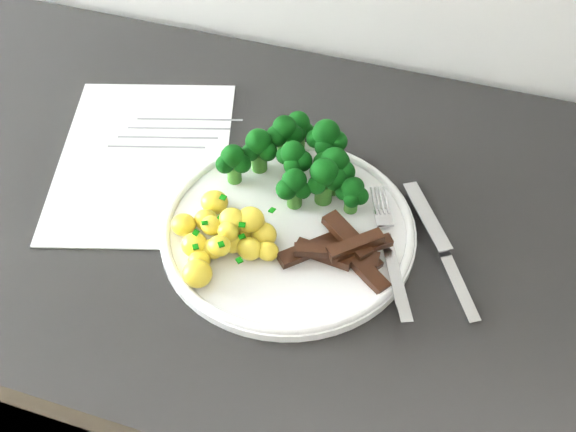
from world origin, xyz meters
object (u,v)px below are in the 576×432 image
Objects in this scene: broccoli at (303,158)px; knife at (448,265)px; beef_strips at (343,251)px; plate at (288,229)px; potatoes at (226,235)px; fork at (391,256)px; counter at (322,413)px; recipe_paper at (144,158)px.

knife is at bearing -21.07° from broccoli.
plate is at bearing 163.01° from beef_strips.
broccoli is at bearing 158.93° from knife.
potatoes is (-0.06, -0.04, 0.02)m from plate.
fork is (0.18, 0.03, -0.01)m from potatoes.
knife is at bearing -10.78° from counter.
counter is at bearing 31.12° from plate.
counter is 0.50m from potatoes.
plate is at bearing -16.46° from recipe_paper.
broccoli is 0.16m from fork.
knife reaches higher than plate.
knife is (0.24, 0.05, -0.02)m from potatoes.
beef_strips is (0.02, -0.05, 0.48)m from counter.
recipe_paper is 2.60× the size of potatoes.
fork is at bearing -166.34° from knife.
knife is at bearing 12.83° from beef_strips.
fork is (0.33, -0.07, 0.02)m from recipe_paper.
potatoes reaches higher than knife.
potatoes reaches higher than recipe_paper.
plate is at bearing -148.88° from counter.
beef_strips is (0.07, -0.02, 0.01)m from plate.
beef_strips reaches higher than plate.
beef_strips reaches higher than counter.
potatoes is (-0.05, -0.12, -0.02)m from broccoli.
fork reaches higher than recipe_paper.
potatoes is 0.74× the size of knife.
beef_strips is 0.71× the size of knife.
beef_strips is (0.28, -0.08, 0.02)m from recipe_paper.
recipe_paper is 0.22m from plate.
recipe_paper is 0.29m from beef_strips.
potatoes is at bearing -169.70° from beef_strips.
knife is (0.19, -0.07, -0.04)m from broccoli.
broccoli is 1.00× the size of fork.
broccoli is 0.13m from beef_strips.
fork is (0.07, -0.04, 0.48)m from counter.
plate is 1.58× the size of broccoli.
beef_strips is (0.08, -0.10, -0.03)m from broccoli.
knife is at bearing 1.31° from plate.
counter is 13.51× the size of fork.
broccoli is 0.13m from potatoes.
counter is 0.49m from knife.
counter is 0.47m from plate.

